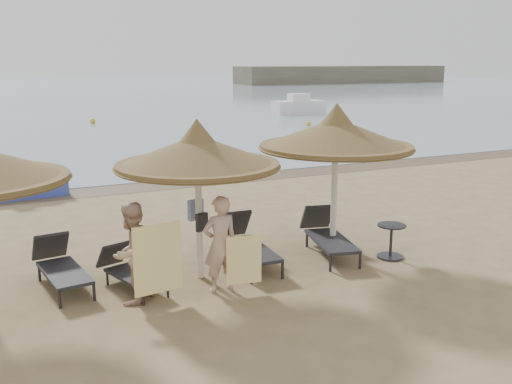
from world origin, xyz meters
TOP-DOWN VIEW (x-y plane):
  - ground at (0.00, 0.00)m, footprint 160.00×160.00m
  - sea at (0.00, 80.00)m, footprint 200.00×140.00m
  - wet_sand_strip at (0.00, 9.40)m, footprint 200.00×1.60m
  - palapa_center at (-0.20, 1.05)m, footprint 3.06×3.06m
  - palapa_right at (2.90, 1.25)m, footprint 3.23×3.23m
  - lounger_far_left at (-2.66, 1.77)m, footprint 0.91×2.00m
  - lounger_near_left at (-1.54, 1.14)m, footprint 1.02×1.73m
  - lounger_near_right at (0.91, 1.46)m, footprint 0.80×2.15m
  - lounger_far_right at (2.76, 1.28)m, footprint 1.12×2.16m
  - side_table at (3.80, 0.42)m, footprint 0.59×0.59m
  - person_left at (-1.61, 0.46)m, footprint 1.10×1.07m
  - person_right at (-0.09, 0.26)m, footprint 0.96×0.63m
  - towel_left at (-1.26, 0.11)m, footprint 0.86×0.15m
  - towel_right at (0.26, 0.01)m, footprint 0.63×0.12m
  - bag_patterned at (-0.20, 1.23)m, footprint 0.33×0.19m
  - bag_dark at (-0.20, 0.89)m, footprint 0.25×0.15m
  - pedal_boat at (-2.79, 9.66)m, footprint 2.33×1.49m
  - buoy_mid at (2.45, 29.62)m, footprint 0.35×0.35m
  - buoy_right at (14.60, 22.55)m, footprint 0.31×0.31m

SIDE VIEW (x-z plane):
  - ground at x=0.00m, z-range 0.00..0.00m
  - wet_sand_strip at x=0.00m, z-range 0.00..0.01m
  - sea at x=0.00m, z-range 0.00..0.03m
  - buoy_right at x=14.60m, z-range 0.00..0.31m
  - buoy_mid at x=2.45m, z-range 0.00..0.35m
  - lounger_near_left at x=-1.54m, z-range -0.04..0.70m
  - side_table at x=3.80m, z-range -0.02..0.70m
  - pedal_boat at x=-2.79m, z-range -0.13..0.91m
  - lounger_far_left at x=-2.66m, z-range -0.04..0.82m
  - lounger_far_right at x=2.76m, z-range -0.05..0.88m
  - lounger_near_right at x=0.91m, z-range -0.05..0.90m
  - towel_right at x=0.26m, z-range 0.17..1.06m
  - towel_left at x=-1.26m, z-range 0.23..1.44m
  - person_left at x=-1.61m, z-range 0.00..2.03m
  - person_right at x=-0.09m, z-range 0.00..2.05m
  - bag_dark at x=-0.20m, z-range 0.97..1.30m
  - bag_patterned at x=-0.20m, z-range 1.09..1.49m
  - palapa_center at x=-0.20m, z-range 0.90..3.93m
  - palapa_right at x=2.90m, z-range 0.95..4.15m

